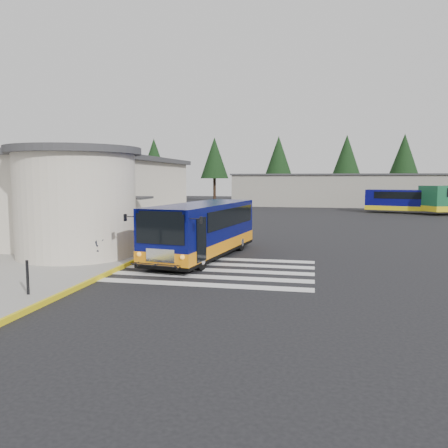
% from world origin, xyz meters
% --- Properties ---
extents(ground, '(140.00, 140.00, 0.00)m').
position_xyz_m(ground, '(0.00, 0.00, 0.00)').
color(ground, black).
rests_on(ground, ground).
extents(sidewalk, '(10.00, 34.00, 0.15)m').
position_xyz_m(sidewalk, '(-9.00, 4.00, 0.07)').
color(sidewalk, gray).
rests_on(sidewalk, ground).
extents(curb_strip, '(0.12, 34.00, 0.16)m').
position_xyz_m(curb_strip, '(-4.05, 4.00, 0.08)').
color(curb_strip, yellow).
rests_on(curb_strip, ground).
extents(station_building, '(12.70, 18.70, 4.80)m').
position_xyz_m(station_building, '(-10.84, 6.91, 2.57)').
color(station_building, beige).
rests_on(station_building, ground).
extents(crosswalk, '(8.00, 5.35, 0.01)m').
position_xyz_m(crosswalk, '(-0.50, -0.80, 0.01)').
color(crosswalk, silver).
rests_on(crosswalk, ground).
extents(depot_building, '(26.40, 8.40, 4.20)m').
position_xyz_m(depot_building, '(6.00, 42.00, 2.11)').
color(depot_building, gray).
rests_on(depot_building, ground).
extents(tree_line, '(58.40, 4.40, 10.00)m').
position_xyz_m(tree_line, '(6.29, 50.00, 6.77)').
color(tree_line, black).
rests_on(tree_line, ground).
extents(transit_bus, '(3.89, 8.99, 2.47)m').
position_xyz_m(transit_bus, '(-1.50, 1.80, 1.18)').
color(transit_bus, '#060B50').
rests_on(transit_bus, ground).
extents(pedestrian_a, '(0.52, 0.69, 1.72)m').
position_xyz_m(pedestrian_a, '(-5.14, -1.05, 1.01)').
color(pedestrian_a, black).
rests_on(pedestrian_a, sidewalk).
extents(pedestrian_b, '(0.72, 0.91, 1.83)m').
position_xyz_m(pedestrian_b, '(-6.23, -1.37, 1.07)').
color(pedestrian_b, black).
rests_on(pedestrian_b, sidewalk).
extents(bollard, '(0.08, 0.08, 1.03)m').
position_xyz_m(bollard, '(-4.89, -5.97, 0.67)').
color(bollard, black).
rests_on(bollard, sidewalk).
extents(far_bus_a, '(8.42, 4.32, 2.09)m').
position_xyz_m(far_bus_a, '(12.86, 30.71, 1.36)').
color(far_bus_a, '#070754').
rests_on(far_bus_a, ground).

